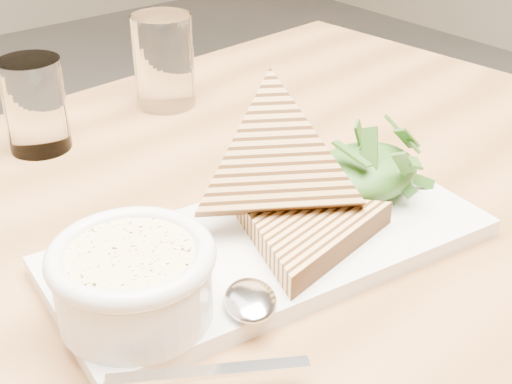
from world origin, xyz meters
TOP-DOWN VIEW (x-y plane):
  - table_top at (-0.18, -0.08)m, footprint 1.26×0.89m
  - table_leg_br at (0.37, 0.26)m, footprint 0.06×0.06m
  - platter at (-0.12, -0.11)m, footprint 0.38×0.21m
  - soup_bowl at (-0.25, -0.12)m, footprint 0.11×0.11m
  - soup at (-0.25, -0.12)m, footprint 0.09×0.09m
  - bowl_rim at (-0.25, -0.12)m, footprint 0.12×0.12m
  - sandwich_flat at (-0.10, -0.13)m, footprint 0.19×0.19m
  - sandwich_lean at (-0.09, -0.08)m, footprint 0.23×0.23m
  - salad_base at (-0.00, -0.10)m, footprint 0.11×0.08m
  - arugula_pile at (-0.00, -0.10)m, footprint 0.11×0.10m
  - spoon_bowl at (-0.18, -0.16)m, footprint 0.06×0.06m
  - spoon_handle at (-0.25, -0.20)m, footprint 0.11×0.08m
  - glass_near at (-0.18, 0.20)m, footprint 0.06×0.06m
  - glass_far at (-0.01, 0.22)m, footprint 0.07×0.07m

SIDE VIEW (x-z plane):
  - table_leg_br at x=0.37m, z-range 0.00..0.69m
  - table_top at x=-0.18m, z-range 0.69..0.73m
  - platter at x=-0.12m, z-range 0.73..0.75m
  - spoon_handle at x=-0.25m, z-range 0.75..0.75m
  - spoon_bowl at x=-0.18m, z-range 0.75..0.76m
  - sandwich_flat at x=-0.10m, z-range 0.75..0.77m
  - salad_base at x=0.00m, z-range 0.75..0.79m
  - soup_bowl at x=-0.25m, z-range 0.75..0.79m
  - arugula_pile at x=0.00m, z-range 0.75..0.80m
  - glass_near at x=-0.18m, z-range 0.73..0.83m
  - glass_far at x=-0.01m, z-range 0.73..0.84m
  - soup at x=-0.25m, z-range 0.79..0.80m
  - bowl_rim at x=-0.25m, z-range 0.79..0.80m
  - sandwich_lean at x=-0.09m, z-range 0.71..0.89m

